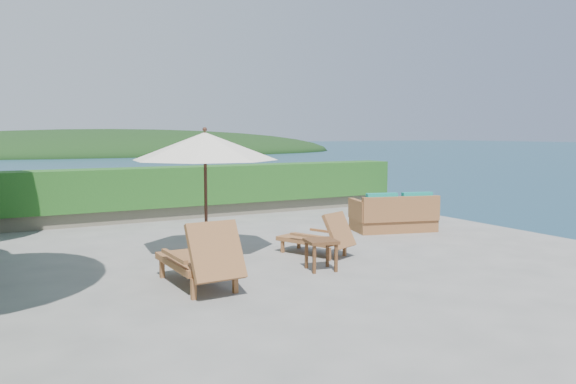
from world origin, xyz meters
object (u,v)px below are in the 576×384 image
lounge_left (201,259)px  wicker_loveseat (394,216)px  patio_umbrella (205,147)px  lounge_right (319,237)px  side_table (321,245)px

lounge_left → wicker_loveseat: 5.98m
patio_umbrella → wicker_loveseat: 4.96m
lounge_left → lounge_right: size_ratio=1.18×
side_table → wicker_loveseat: bearing=34.2°
lounge_right → side_table: size_ratio=2.74×
patio_umbrella → lounge_right: patio_umbrella is taller
patio_umbrella → side_table: size_ratio=5.79×
side_table → patio_umbrella: bearing=123.3°
lounge_left → side_table: size_ratio=3.23×
lounge_left → side_table: (2.07, 0.05, -0.01)m
wicker_loveseat → patio_umbrella: bearing=-159.8°
patio_umbrella → lounge_left: 2.62m
side_table → lounge_left: bearing=-178.6°
patio_umbrella → lounge_right: size_ratio=2.11×
lounge_left → side_table: bearing=-0.5°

